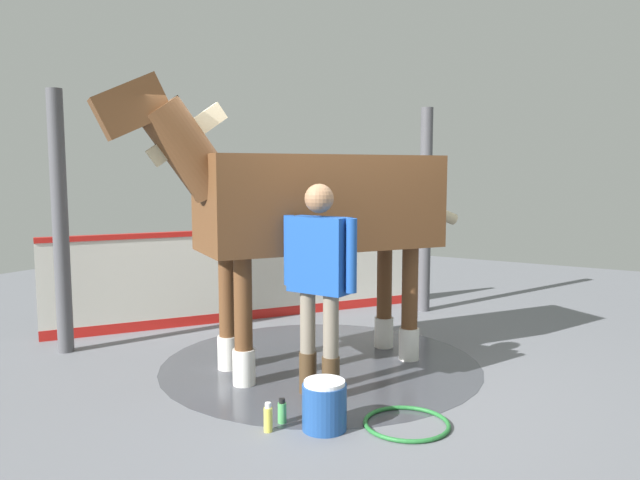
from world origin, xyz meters
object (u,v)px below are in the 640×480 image
at_px(handler, 319,273).
at_px(wash_bucket, 324,405).
at_px(bottle_shampoo, 268,418).
at_px(bottle_spray, 282,412).
at_px(horse, 309,206).
at_px(hose_coil, 407,423).

relative_size(handler, wash_bucket, 4.84).
height_order(bottle_shampoo, bottle_spray, bottle_shampoo).
bearing_deg(horse, wash_bucket, 70.19).
bearing_deg(horse, handler, 71.83).
relative_size(wash_bucket, bottle_shampoo, 1.69).
distance_m(handler, wash_bucket, 1.10).
distance_m(bottle_shampoo, bottle_spray, 0.18).
distance_m(handler, hose_coil, 1.37).
distance_m(wash_bucket, bottle_shampoo, 0.42).
bearing_deg(wash_bucket, bottle_spray, -168.46).
bearing_deg(hose_coil, bottle_shampoo, -143.42).
xyz_separation_m(handler, bottle_spray, (0.06, -0.64, -0.96)).
bearing_deg(wash_bucket, bottle_shampoo, -143.24).
distance_m(wash_bucket, bottle_spray, 0.35).
bearing_deg(hose_coil, horse, 148.60).
bearing_deg(handler, hose_coil, -100.10).
height_order(horse, hose_coil, horse).
xyz_separation_m(handler, hose_coil, (0.88, -0.20, -1.02)).
bearing_deg(hose_coil, handler, 167.01).
height_order(horse, handler, horse).
height_order(horse, wash_bucket, horse).
bearing_deg(horse, bottle_spray, 57.40).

